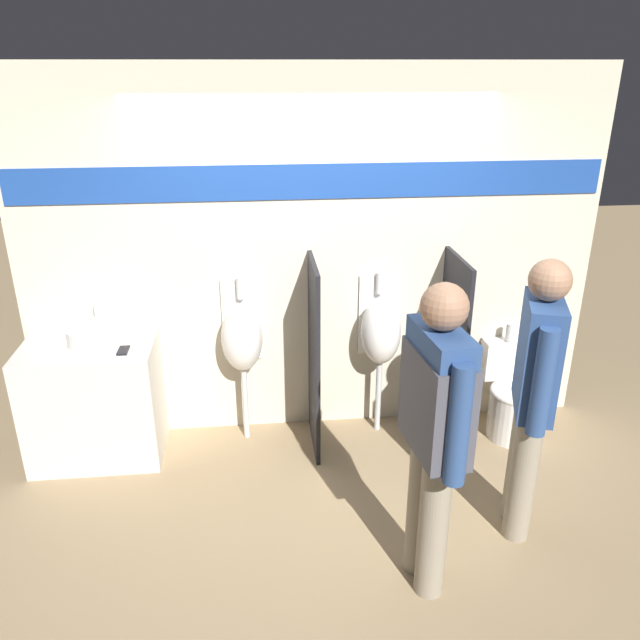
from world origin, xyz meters
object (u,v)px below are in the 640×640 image
Objects in this scene: person_with_lanyard at (533,391)px; person_in_vest at (435,422)px; sink_basin at (94,334)px; cell_phone at (123,350)px; urinal_far at (380,331)px; toilet at (512,400)px; urinal_near_counter at (242,337)px.

person_in_vest is at bearing 136.53° from person_with_lanyard.
sink_basin reaches higher than cell_phone.
person_with_lanyard is (2.46, -0.95, 0.07)m from cell_phone.
toilet is (1.02, -0.16, -0.56)m from urinal_far.
urinal_far is at bearing 0.00° from urinal_near_counter.
urinal_far is at bearing 2.04° from sink_basin.
sink_basin is 0.44× the size of toilet.
urinal_near_counter is 1.85m from person_in_vest.
urinal_near_counter is 2.05m from person_with_lanyard.
person_in_vest reaches higher than toilet.
cell_phone is 2.64m from person_with_lanyard.
person_with_lanyard is at bearing -21.24° from cell_phone.
person_with_lanyard is at bearing -22.81° from sink_basin.
person_with_lanyard is (1.66, -1.20, 0.12)m from urinal_near_counter.
urinal_near_counter is 0.72× the size of person_in_vest.
sink_basin is 2.49m from person_in_vest.
urinal_far is 0.72× the size of person_in_vest.
cell_phone is at bearing -178.29° from toilet.
toilet is (2.84, 0.08, -0.61)m from cell_phone.
toilet is at bearing -1.63° from sink_basin.
urinal_near_counter is 0.73× the size of person_with_lanyard.
person_in_vest is (1.77, -1.31, 0.13)m from cell_phone.
toilet is 0.48× the size of person_with_lanyard.
urinal_far is 1.52× the size of toilet.
sink_basin is at bearing 142.29° from cell_phone.
toilet is at bearing 1.71° from cell_phone.
person_in_vest is at bearing -36.63° from sink_basin.
person_in_vest reaches higher than person_with_lanyard.
urinal_near_counter is at bearing 25.65° from person_in_vest.
person_in_vest is 0.77m from person_with_lanyard.
toilet is at bearing -43.83° from person_in_vest.
sink_basin is 2.91m from person_with_lanyard.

